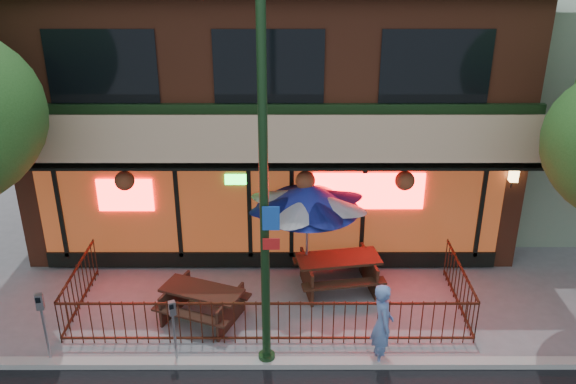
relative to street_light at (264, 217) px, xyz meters
name	(u,v)px	position (x,y,z in m)	size (l,w,h in m)	color
ground	(267,349)	(0.00, 0.40, -3.15)	(80.00, 80.00, 0.00)	gray
curb	(267,363)	(0.00, -0.10, -3.09)	(80.00, 0.25, 0.12)	#999993
restaurant_building	(273,68)	(0.00, 7.51, 0.98)	(12.96, 9.49, 8.05)	brown
patio_fence	(268,308)	(0.00, 0.91, -2.52)	(8.44, 2.62, 1.00)	#3D180D
street_light	(264,217)	(0.00, 0.00, 0.00)	(0.43, 0.32, 7.00)	#173418
picnic_table_left	(202,299)	(-1.42, 1.45, -2.67)	(2.09, 1.86, 0.74)	#371D14
picnic_table_right	(338,268)	(1.57, 2.65, -2.62)	(2.11, 1.75, 0.81)	#372013
patio_umbrella	(308,197)	(0.85, 2.80, -0.87)	(2.34, 2.34, 2.67)	gray
pedestrian	(382,324)	(2.20, 0.05, -2.29)	(0.63, 0.41, 1.72)	#5A7AB4
parking_meter_near	(173,322)	(-1.75, 0.00, -2.20)	(0.15, 0.14, 1.40)	gray
parking_meter_far	(43,317)	(-4.20, 0.00, -2.09)	(0.16, 0.14, 1.56)	#9A9BA2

